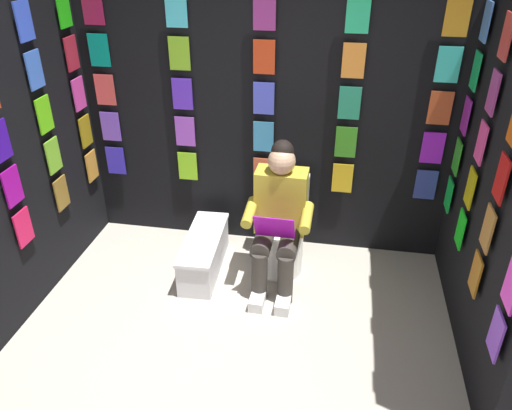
# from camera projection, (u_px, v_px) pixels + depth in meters

# --- Properties ---
(ground_plane) EXTENTS (30.00, 30.00, 0.00)m
(ground_plane) POSITION_uv_depth(u_px,v_px,m) (211.00, 410.00, 3.02)
(ground_plane) COLOR #B2A899
(display_wall_back) EXTENTS (3.22, 0.14, 2.25)m
(display_wall_back) POSITION_uv_depth(u_px,v_px,m) (265.00, 122.00, 4.17)
(display_wall_back) COLOR black
(display_wall_back) RESTS_ON ground
(display_wall_left) EXTENTS (0.14, 1.94, 2.25)m
(display_wall_left) POSITION_uv_depth(u_px,v_px,m) (496.00, 194.00, 3.05)
(display_wall_left) COLOR black
(display_wall_left) RESTS_ON ground
(display_wall_right) EXTENTS (0.14, 1.94, 2.25)m
(display_wall_right) POSITION_uv_depth(u_px,v_px,m) (21.00, 157.00, 3.54)
(display_wall_right) COLOR black
(display_wall_right) RESTS_ON ground
(toilet) EXTENTS (0.41, 0.56, 0.77)m
(toilet) POSITION_uv_depth(u_px,v_px,m) (282.00, 232.00, 4.17)
(toilet) COLOR white
(toilet) RESTS_ON ground
(person_reading) EXTENTS (0.53, 0.68, 1.19)m
(person_reading) POSITION_uv_depth(u_px,v_px,m) (279.00, 217.00, 3.84)
(person_reading) COLOR gold
(person_reading) RESTS_ON ground
(comic_longbox_near) EXTENTS (0.32, 0.84, 0.33)m
(comic_longbox_near) POSITION_uv_depth(u_px,v_px,m) (204.00, 253.00, 4.18)
(comic_longbox_near) COLOR silver
(comic_longbox_near) RESTS_ON ground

